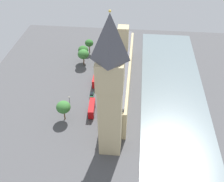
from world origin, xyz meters
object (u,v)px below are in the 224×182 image
Objects in this scene: car_yellow_cab_near_tower at (98,64)px; pedestrian_far_end at (103,103)px; double_decker_bus_under_trees at (92,108)px; street_lamp_slot_11 at (69,100)px; plane_tree_kerbside at (83,54)px; parliament_building at (121,74)px; double_decker_bus_by_river_gate at (96,79)px; clock_tower at (110,89)px; car_black_opposite_hall at (102,56)px; car_white_trailing at (96,72)px; plane_tree_slot_10 at (63,107)px; car_dark_green_midblock at (92,95)px; plane_tree_corner at (89,43)px; plane_tree_leading at (83,50)px.

car_yellow_cab_near_tower reaches higher than pedestrian_far_end.
street_lamp_slot_11 is at bearing -19.79° from double_decker_bus_under_trees.
double_decker_bus_under_trees is 42.29m from plane_tree_kerbside.
parliament_building is 6.88× the size of double_decker_bus_by_river_gate.
clock_tower reaches higher than double_decker_bus_under_trees.
car_yellow_cab_near_tower is 0.44× the size of double_decker_bus_under_trees.
car_black_opposite_hall and car_white_trailing have the same top height.
car_black_opposite_hall is 1.01× the size of car_yellow_cab_near_tower.
pedestrian_far_end is (-6.10, 43.50, -0.12)m from car_black_opposite_hall.
plane_tree_slot_10 is at bearing 80.28° from car_yellow_cab_near_tower.
plane_tree_kerbside is 1.66× the size of street_lamp_slot_11.
clock_tower is 5.87× the size of plane_tree_slot_10.
double_decker_bus_under_trees is at bearing -153.91° from plane_tree_slot_10.
car_yellow_cab_near_tower is at bearing -86.49° from double_decker_bus_by_river_gate.
clock_tower is at bearing 106.69° from car_dark_green_midblock.
clock_tower reaches higher than double_decker_bus_by_river_gate.
plane_tree_kerbside is (8.29, -8.24, 6.46)m from car_white_trailing.
double_decker_bus_by_river_gate is 0.99× the size of double_decker_bus_under_trees.
car_black_opposite_hall is 27.02m from double_decker_bus_by_river_gate.
parliament_building is 36.01m from plane_tree_slot_10.
car_yellow_cab_near_tower is (14.83, -19.84, -7.30)m from parliament_building.
plane_tree_slot_10 is at bearing 89.44° from plane_tree_kerbside.
clock_tower is at bearing 97.04° from car_black_opposite_hall.
double_decker_bus_by_river_gate is 17.65m from pedestrian_far_end.
double_decker_bus_by_river_gate is at bearing 118.71° from plane_tree_kerbside.
street_lamp_slot_11 is at bearing 78.51° from car_yellow_cab_near_tower.
double_decker_bus_under_trees is at bearing 163.98° from street_lamp_slot_11.
pedestrian_far_end is 51.12m from plane_tree_corner.
plane_tree_corner is at bearing -91.34° from plane_tree_slot_10.
clock_tower reaches higher than parliament_building.
car_white_trailing is at bearing 126.02° from plane_tree_leading.
plane_tree_corner reaches higher than car_black_opposite_hall.
plane_tree_slot_10 is (9.61, 17.93, 6.28)m from car_dark_green_midblock.
street_lamp_slot_11 reaches higher than car_yellow_cab_near_tower.
double_decker_bus_under_trees is (-1.98, 12.25, 1.75)m from car_dark_green_midblock.
plane_tree_slot_10 is at bearing -32.69° from clock_tower.
clock_tower reaches higher than car_black_opposite_hall.
plane_tree_kerbside is (15.46, -34.03, 6.59)m from pedestrian_far_end.
plane_tree_leading is at bearing -44.19° from parliament_building.
car_dark_green_midblock is 8.53m from pedestrian_far_end.
plane_tree_corner is at bearing -75.90° from double_decker_bus_by_river_gate.
car_yellow_cab_near_tower and car_dark_green_midblock have the same top height.
clock_tower is at bearing 88.66° from parliament_building.
plane_tree_kerbside reaches higher than car_dark_green_midblock.
plane_tree_leading is (11.91, -44.74, 4.95)m from double_decker_bus_under_trees.
double_decker_bus_under_trees reaches higher than car_yellow_cab_near_tower.
car_yellow_cab_near_tower is (13.86, -61.58, -29.25)m from clock_tower.
car_yellow_cab_near_tower is at bearing -77.32° from clock_tower.
plane_tree_corner reaches higher than pedestrian_far_end.
car_yellow_cab_near_tower is at bearing -100.34° from plane_tree_slot_10.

